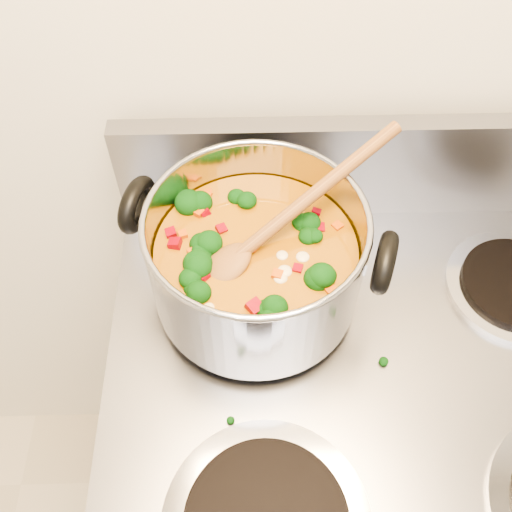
{
  "coord_description": "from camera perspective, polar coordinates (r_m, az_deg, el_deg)",
  "views": [
    {
      "loc": [
        -0.14,
        0.89,
        1.56
      ],
      "look_at": [
        -0.13,
        1.3,
        1.01
      ],
      "focal_mm": 40.0,
      "sensor_mm": 36.0,
      "label": 1
    }
  ],
  "objects": [
    {
      "name": "wooden_spoon",
      "position": [
        0.67,
        1.37,
        2.62
      ],
      "size": [
        0.26,
        0.19,
        0.12
      ],
      "rotation": [
        0.0,
        0.0,
        0.59
      ],
      "color": "brown",
      "rests_on": "stockpot"
    },
    {
      "name": "electric_range",
      "position": [
        1.14,
        9.7,
        -22.04
      ],
      "size": [
        0.72,
        0.66,
        1.08
      ],
      "color": "gray",
      "rests_on": "ground"
    },
    {
      "name": "cooktop_crumbs",
      "position": [
        0.74,
        -0.59,
        -5.73
      ],
      "size": [
        0.31,
        0.35,
        0.01
      ],
      "color": "black",
      "rests_on": "electric_range"
    },
    {
      "name": "stockpot",
      "position": [
        0.69,
        -0.0,
        -0.36
      ],
      "size": [
        0.32,
        0.26,
        0.16
      ],
      "rotation": [
        0.0,
        0.0,
        -0.32
      ],
      "color": "#A6A7AE",
      "rests_on": "electric_range"
    }
  ]
}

